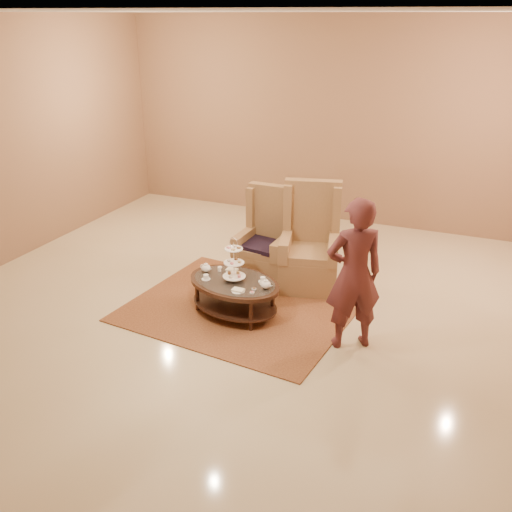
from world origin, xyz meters
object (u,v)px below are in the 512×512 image
at_px(tea_table, 234,287).
at_px(person, 354,275).
at_px(armchair_left, 267,248).
at_px(armchair_right, 310,252).

bearing_deg(tea_table, person, 8.46).
height_order(armchair_left, armchair_right, armchair_right).
height_order(tea_table, person, person).
height_order(armchair_right, person, person).
relative_size(tea_table, person, 0.80).
height_order(tea_table, armchair_right, armchair_right).
distance_m(tea_table, armchair_left, 1.18).
xyz_separation_m(tea_table, armchair_right, (0.59, 1.19, 0.11)).
bearing_deg(tea_table, armchair_right, 77.77).
bearing_deg(armchair_right, person, -69.47).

